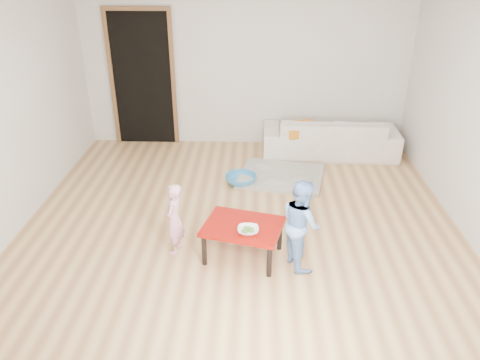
{
  "coord_description": "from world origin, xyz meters",
  "views": [
    {
      "loc": [
        0.15,
        -4.67,
        2.89
      ],
      "look_at": [
        0.0,
        -0.2,
        0.65
      ],
      "focal_mm": 35.0,
      "sensor_mm": 36.0,
      "label": 1
    }
  ],
  "objects_px": {
    "child_pink": "(174,219)",
    "child_blue": "(301,224)",
    "bowl": "(248,230)",
    "basin": "(241,180)",
    "sofa": "(330,136)",
    "red_table": "(243,241)"
  },
  "relations": [
    {
      "from": "basin",
      "to": "child_blue",
      "type": "bearing_deg",
      "value": -69.69
    },
    {
      "from": "red_table",
      "to": "basin",
      "type": "xyz_separation_m",
      "value": [
        -0.07,
        1.65,
        -0.13
      ]
    },
    {
      "from": "basin",
      "to": "sofa",
      "type": "bearing_deg",
      "value": 38.94
    },
    {
      "from": "sofa",
      "to": "child_blue",
      "type": "relative_size",
      "value": 2.16
    },
    {
      "from": "sofa",
      "to": "red_table",
      "type": "relative_size",
      "value": 2.62
    },
    {
      "from": "sofa",
      "to": "basin",
      "type": "distance_m",
      "value": 1.72
    },
    {
      "from": "child_pink",
      "to": "child_blue",
      "type": "bearing_deg",
      "value": 91.92
    },
    {
      "from": "bowl",
      "to": "basin",
      "type": "bearing_deg",
      "value": 94.01
    },
    {
      "from": "child_pink",
      "to": "basin",
      "type": "height_order",
      "value": "child_pink"
    },
    {
      "from": "child_pink",
      "to": "bowl",
      "type": "bearing_deg",
      "value": 83.36
    },
    {
      "from": "child_blue",
      "to": "basin",
      "type": "relative_size",
      "value": 2.23
    },
    {
      "from": "child_pink",
      "to": "sofa",
      "type": "bearing_deg",
      "value": 152.66
    },
    {
      "from": "bowl",
      "to": "child_pink",
      "type": "bearing_deg",
      "value": 164.14
    },
    {
      "from": "child_pink",
      "to": "child_blue",
      "type": "distance_m",
      "value": 1.29
    },
    {
      "from": "child_pink",
      "to": "child_blue",
      "type": "height_order",
      "value": "child_blue"
    },
    {
      "from": "red_table",
      "to": "bowl",
      "type": "relative_size",
      "value": 3.7
    },
    {
      "from": "sofa",
      "to": "bowl",
      "type": "height_order",
      "value": "sofa"
    },
    {
      "from": "sofa",
      "to": "bowl",
      "type": "xyz_separation_m",
      "value": [
        -1.2,
        -2.86,
        0.12
      ]
    },
    {
      "from": "red_table",
      "to": "child_blue",
      "type": "distance_m",
      "value": 0.64
    },
    {
      "from": "bowl",
      "to": "child_pink",
      "type": "distance_m",
      "value": 0.79
    },
    {
      "from": "sofa",
      "to": "child_blue",
      "type": "xyz_separation_m",
      "value": [
        -0.68,
        -2.81,
        0.17
      ]
    },
    {
      "from": "red_table",
      "to": "child_blue",
      "type": "bearing_deg",
      "value": -8.75
    }
  ]
}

